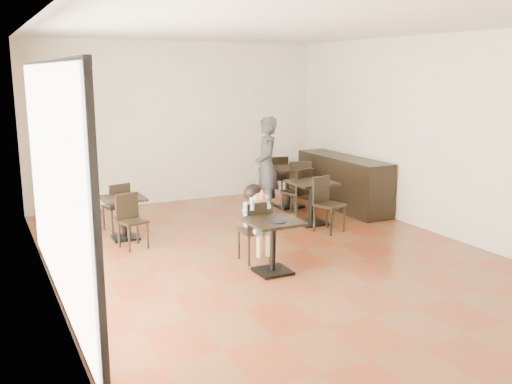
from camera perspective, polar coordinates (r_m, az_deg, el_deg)
floor at (r=8.33m, az=1.44°, el=-6.34°), size 6.00×8.00×0.01m
ceiling at (r=7.93m, az=1.56°, el=16.18°), size 6.00×8.00×0.01m
wall_back at (r=11.64m, az=-7.83°, el=6.87°), size 6.00×0.01×3.20m
wall_front at (r=4.87m, az=24.12°, el=-1.22°), size 6.00×0.01×3.20m
wall_left at (r=7.10m, az=-20.47°, el=2.95°), size 0.01×8.00×3.20m
wall_right at (r=9.74m, az=17.37°, el=5.44°), size 0.01×8.00×3.20m
storefront_window at (r=6.64m, az=-19.61°, el=0.68°), size 0.04×4.50×2.60m
child_table at (r=7.53m, az=1.70°, el=-5.47°), size 0.68×0.68×0.72m
child_chair at (r=7.98m, az=-0.16°, el=-3.91°), size 0.39×0.39×0.87m
child at (r=7.95m, az=-0.16°, el=-3.13°), size 0.39×0.55×1.09m
plate at (r=7.35m, az=2.09°, el=-2.94°), size 0.24×0.24×0.01m
pizza_slice at (r=7.69m, az=0.46°, el=-0.58°), size 0.25×0.20×0.06m
adult_patron at (r=10.51m, az=1.05°, el=2.61°), size 0.59×0.75×1.81m
cafe_table_mid at (r=9.95m, az=5.59°, el=-1.08°), size 0.91×0.91×0.76m
cafe_table_left at (r=9.28m, az=-13.04°, el=-2.54°), size 0.78×0.78×0.68m
cafe_table_back at (r=11.17m, az=3.29°, el=0.50°), size 0.92×0.92×0.79m
chair_mid_a at (r=10.39m, az=4.00°, el=-0.05°), size 0.52×0.52×0.91m
chair_mid_b at (r=9.48m, az=7.36°, el=-1.30°), size 0.52×0.52×0.91m
chair_left_a at (r=9.79m, az=-13.82°, el=-1.42°), size 0.44×0.44×0.82m
chair_left_b at (r=8.75m, az=-12.21°, el=-2.93°), size 0.44×0.44×0.82m
chair_back_a at (r=11.63m, az=1.96°, el=1.37°), size 0.52×0.52×0.95m
chair_back_b at (r=10.69m, az=4.76°, el=0.39°), size 0.52×0.52×0.95m
service_counter at (r=11.21m, az=8.67°, el=0.97°), size 0.60×2.40×1.00m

